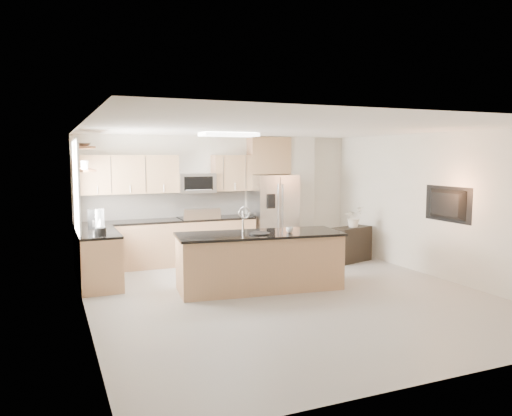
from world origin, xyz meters
name	(u,v)px	position (x,y,z in m)	size (l,w,h in m)	color
floor	(288,295)	(0.00, 0.00, 0.00)	(6.50, 6.50, 0.00)	#9F9D98
ceiling	(289,128)	(0.00, 0.00, 2.60)	(6.00, 6.50, 0.02)	white
wall_back	(221,197)	(0.00, 3.25, 1.30)	(6.00, 0.02, 2.60)	silver
wall_front	(443,250)	(0.00, -3.25, 1.30)	(6.00, 0.02, 2.60)	silver
wall_left	(84,224)	(-3.00, 0.00, 1.30)	(0.02, 6.50, 2.60)	silver
wall_right	(440,206)	(3.00, 0.00, 1.30)	(0.02, 6.50, 2.60)	silver
back_counter	(168,242)	(-1.23, 2.93, 0.47)	(3.55, 0.66, 1.44)	tan
left_counter	(98,258)	(-2.67, 1.85, 0.46)	(0.66, 1.50, 0.92)	tan
range	(198,240)	(-0.60, 2.92, 0.47)	(0.76, 0.64, 1.14)	black
upper_cabinets	(161,174)	(-1.30, 3.09, 1.83)	(3.50, 0.33, 0.75)	#A97C5B
microwave	(196,183)	(-0.60, 3.04, 1.63)	(0.76, 0.40, 0.40)	#BDBEC0
refrigerator	(273,216)	(1.06, 2.87, 0.89)	(0.92, 0.78, 1.78)	#BDBEC0
partition_column	(299,195)	(1.82, 3.10, 1.30)	(0.60, 0.30, 2.60)	beige
window	(77,189)	(-2.98, 1.85, 1.65)	(0.04, 1.15, 1.65)	white
shelf_lower	(84,170)	(-2.85, 1.95, 1.95)	(0.30, 1.20, 0.04)	brown
shelf_upper	(83,148)	(-2.85, 1.95, 2.32)	(0.30, 1.20, 0.04)	brown
ceiling_fixture	(229,135)	(-0.40, 1.60, 2.56)	(1.00, 0.50, 0.06)	white
island	(260,261)	(-0.26, 0.55, 0.47)	(2.79, 1.28, 1.36)	tan
credenza	(351,244)	(2.35, 1.77, 0.36)	(0.90, 0.38, 0.72)	black
cup	(290,230)	(0.21, 0.38, 0.98)	(0.12, 0.12, 0.09)	silver
platter	(260,233)	(-0.30, 0.44, 0.94)	(0.34, 0.34, 0.02)	black
blender	(100,224)	(-2.67, 1.35, 1.10)	(0.18, 0.18, 0.42)	black
kettle	(101,225)	(-2.63, 1.77, 1.04)	(0.21, 0.21, 0.27)	#BDBEC0
coffee_maker	(94,219)	(-2.69, 2.26, 1.08)	(0.21, 0.24, 0.34)	black
bowl	(82,144)	(-2.85, 2.04, 2.38)	(0.35, 0.35, 0.08)	#BDBEC0
flower_vase	(354,212)	(2.37, 1.74, 1.04)	(0.58, 0.50, 0.64)	silver
television	(444,204)	(2.91, -0.20, 1.35)	(1.08, 0.14, 0.62)	black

